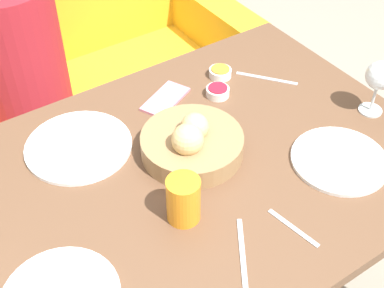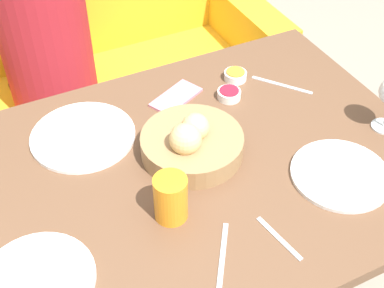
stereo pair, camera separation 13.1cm
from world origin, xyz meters
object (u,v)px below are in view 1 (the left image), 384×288
Objects in this scene: juice_glass at (183,200)px; wine_glass at (380,77)px; jam_bowl_berry at (218,91)px; knife_silver at (267,78)px; cell_phone at (165,99)px; bread_basket at (192,142)px; seated_person at (29,101)px; plate_far_center at (79,146)px; spoon_coffee at (293,228)px; couch at (71,98)px; plate_near_right at (339,160)px; fork_silver at (242,254)px; jam_bowl_honey at (220,73)px.

wine_glass is (0.63, 0.02, 0.06)m from juice_glass.
jam_bowl_berry is 0.17m from knife_silver.
jam_bowl_berry reaches higher than cell_phone.
seated_person is at bearing 102.46° from bread_basket.
plate_far_center reaches higher than spoon_coffee.
knife_silver is at bearing -67.64° from couch.
wine_glass reaches higher than cell_phone.
juice_glass is 0.42m from cell_phone.
plate_near_right is at bearing -63.08° from cell_phone.
cell_phone reaches higher than fork_silver.
jam_bowl_berry is 0.39× the size of cell_phone.
couch is 21.64× the size of jam_bowl_berry.
couch is 0.31m from seated_person.
cell_phone is (-0.19, -0.01, -0.01)m from jam_bowl_honey.
plate_near_right is at bearing 12.75° from fork_silver.
cell_phone is at bearing 165.23° from knife_silver.
bread_basket reaches higher than spoon_coffee.
cell_phone is at bearing 75.14° from fork_silver.
plate_near_right is (0.26, -1.17, 0.45)m from couch.
plate_near_right is 1.59× the size of knife_silver.
plate_near_right is 1.51× the size of fork_silver.
juice_glass reaches higher than jam_bowl_berry.
jam_bowl_berry reaches higher than plate_near_right.
fork_silver is (-0.33, -0.54, -0.01)m from jam_bowl_honey.
spoon_coffee is at bearing -158.51° from plate_near_right.
wine_glass is at bearing -43.54° from jam_bowl_berry.
bread_basket reaches higher than fork_silver.
wine_glass reaches higher than juice_glass.
plate_near_right is 0.25m from spoon_coffee.
plate_near_right is 3.61× the size of jam_bowl_honey.
juice_glass is at bearing 170.42° from plate_near_right.
plate_far_center is at bearing -171.72° from cell_phone.
plate_far_center is 0.57m from spoon_coffee.
cell_phone is (-0.23, 0.45, -0.00)m from plate_near_right.
jam_bowl_honey is (-0.03, 0.45, 0.01)m from plate_near_right.
spoon_coffee is at bearing -123.87° from knife_silver.
seated_person reaches higher than cell_phone.
seated_person is 1.17m from spoon_coffee.
cell_phone is (0.28, 0.04, -0.00)m from plate_far_center.
jam_bowl_honey reaches higher than knife_silver.
jam_bowl_berry is at bearing -130.60° from jam_bowl_honey.
spoon_coffee is (0.02, -1.26, 0.45)m from couch.
jam_bowl_berry is 0.09m from jam_bowl_honey.
knife_silver is (0.07, 0.37, -0.00)m from plate_near_right.
knife_silver is (0.44, 0.45, 0.00)m from fork_silver.
jam_bowl_honey is at bearing 45.16° from juice_glass.
plate_far_center is at bearing 106.24° from juice_glass.
bread_basket reaches higher than jam_bowl_honey.
couch is 9.05× the size of fork_silver.
cell_phone is at bearing 89.27° from spoon_coffee.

